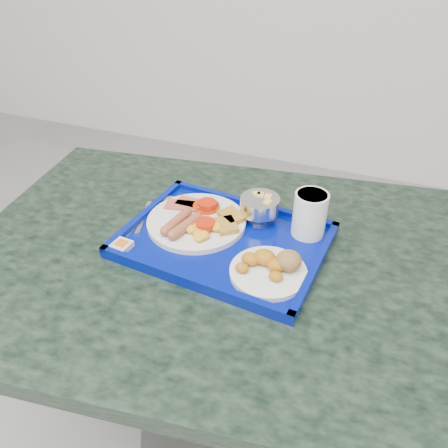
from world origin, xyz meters
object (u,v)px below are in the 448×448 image
(bread_plate, at_px, (271,267))
(juice_cup, at_px, (310,213))
(tray, at_px, (224,241))
(fruit_bowl, at_px, (260,205))
(table, at_px, (231,315))
(main_plate, at_px, (198,221))

(bread_plate, xyz_separation_m, juice_cup, (0.04, 0.15, 0.04))
(tray, relative_size, fruit_bowl, 5.09)
(tray, relative_size, bread_plate, 2.99)
(table, relative_size, bread_plate, 8.23)
(main_plate, height_order, fruit_bowl, fruit_bowl)
(tray, height_order, juice_cup, juice_cup)
(main_plate, distance_m, fruit_bowl, 0.14)
(main_plate, distance_m, juice_cup, 0.25)
(table, relative_size, tray, 2.76)
(table, xyz_separation_m, main_plate, (-0.10, 0.05, 0.21))
(tray, bearing_deg, juice_cup, 27.60)
(bread_plate, relative_size, fruit_bowl, 1.71)
(bread_plate, xyz_separation_m, fruit_bowl, (-0.07, 0.17, 0.02))
(main_plate, bearing_deg, bread_plate, -26.25)
(table, height_order, main_plate, main_plate)
(juice_cup, bearing_deg, table, -140.51)
(table, height_order, tray, tray)
(table, distance_m, main_plate, 0.24)
(bread_plate, height_order, juice_cup, juice_cup)
(tray, distance_m, bread_plate, 0.14)
(bread_plate, relative_size, juice_cup, 1.51)
(main_plate, height_order, bread_plate, bread_plate)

